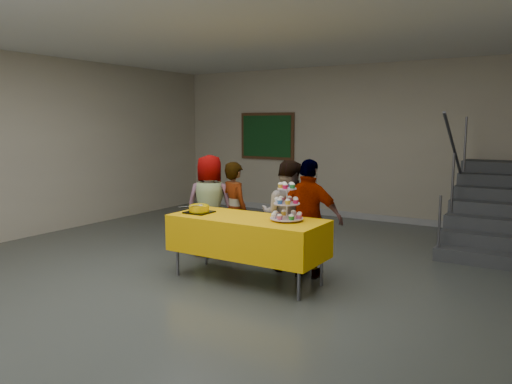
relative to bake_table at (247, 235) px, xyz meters
The scene contains 10 objects.
room_shell 1.69m from the bake_table, 124.10° to the right, with size 10.00×10.04×3.02m.
bake_table is the anchor object (origin of this frame).
cupcake_stand 0.64m from the bake_table, ahead, with size 0.38×0.38×0.44m.
bear_cake 0.73m from the bake_table, behind, with size 0.32×0.36×0.12m.
schoolchild_a 1.31m from the bake_table, 146.90° to the left, with size 0.70×0.46×1.44m, color slate.
schoolchild_b 1.01m from the bake_table, 132.59° to the left, with size 0.49×0.32×1.35m, color slate.
schoolchild_c 0.69m from the bake_table, 73.37° to the left, with size 0.69×0.54×1.42m, color slate.
schoolchild_d 0.78m from the bake_table, 42.20° to the left, with size 0.85×0.35×1.45m, color slate.
staircase 4.29m from the bake_table, 56.83° to the left, with size 1.30×2.40×2.04m.
noticeboard 5.12m from the bake_table, 117.93° to the left, with size 1.30×0.05×1.00m.
Camera 1 is at (3.51, -4.34, 1.87)m, focal length 35.00 mm.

